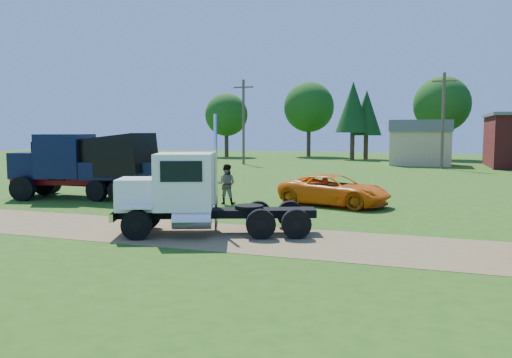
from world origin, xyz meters
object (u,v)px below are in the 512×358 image
(navy_truck, at_px, (79,166))
(orange_pickup, at_px, (334,190))
(white_semi_tractor, at_px, (187,193))
(black_dump_truck, at_px, (88,162))

(navy_truck, xyz_separation_m, orange_pickup, (13.21, 1.77, -0.99))
(navy_truck, bearing_deg, white_semi_tractor, -49.77)
(white_semi_tractor, xyz_separation_m, navy_truck, (-9.59, 6.51, 0.32))
(orange_pickup, bearing_deg, navy_truck, 112.68)
(white_semi_tractor, xyz_separation_m, orange_pickup, (3.62, 8.28, -0.68))
(white_semi_tractor, relative_size, navy_truck, 0.87)
(white_semi_tractor, height_order, black_dump_truck, white_semi_tractor)
(white_semi_tractor, bearing_deg, orange_pickup, 45.40)
(white_semi_tractor, bearing_deg, black_dump_truck, 122.74)
(navy_truck, bearing_deg, orange_pickup, -7.97)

